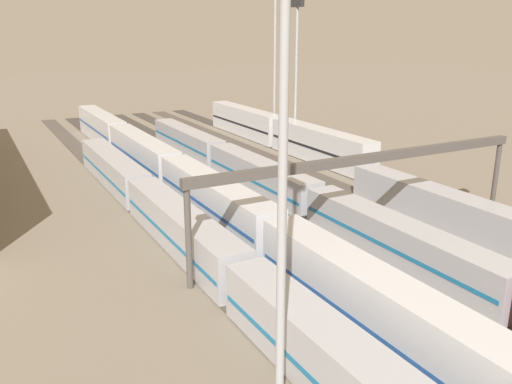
% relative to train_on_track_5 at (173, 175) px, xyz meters
% --- Properties ---
extents(ground_plane, '(400.00, 400.00, 0.00)m').
position_rel_train_on_track_5_xyz_m(ground_plane, '(-4.46, -10.00, -2.61)').
color(ground_plane, '#756B5B').
extents(track_bed_0, '(140.00, 2.80, 0.12)m').
position_rel_train_on_track_5_xyz_m(track_bed_0, '(-4.46, -25.00, -2.55)').
color(track_bed_0, '#3D3833').
rests_on(track_bed_0, ground_plane).
extents(track_bed_1, '(140.00, 2.80, 0.12)m').
position_rel_train_on_track_5_xyz_m(track_bed_1, '(-4.46, -20.00, -2.55)').
color(track_bed_1, '#4C443D').
rests_on(track_bed_1, ground_plane).
extents(track_bed_2, '(140.00, 2.80, 0.12)m').
position_rel_train_on_track_5_xyz_m(track_bed_2, '(-4.46, -15.00, -2.55)').
color(track_bed_2, '#3D3833').
rests_on(track_bed_2, ground_plane).
extents(track_bed_3, '(140.00, 2.80, 0.12)m').
position_rel_train_on_track_5_xyz_m(track_bed_3, '(-4.46, -10.00, -2.55)').
color(track_bed_3, '#3D3833').
rests_on(track_bed_3, ground_plane).
extents(track_bed_4, '(140.00, 2.80, 0.12)m').
position_rel_train_on_track_5_xyz_m(track_bed_4, '(-4.46, -5.00, -2.55)').
color(track_bed_4, '#3D3833').
rests_on(track_bed_4, ground_plane).
extents(track_bed_5, '(140.00, 2.80, 0.12)m').
position_rel_train_on_track_5_xyz_m(track_bed_5, '(-4.46, 0.00, -2.55)').
color(track_bed_5, '#3D3833').
rests_on(track_bed_5, ground_plane).
extents(track_bed_6, '(140.00, 2.80, 0.12)m').
position_rel_train_on_track_5_xyz_m(track_bed_6, '(-4.46, 5.00, -2.55)').
color(track_bed_6, '#4C443D').
rests_on(track_bed_6, ground_plane).
extents(train_on_track_5, '(95.60, 3.06, 5.00)m').
position_rel_train_on_track_5_xyz_m(train_on_track_5, '(0.00, 0.00, 0.00)').
color(train_on_track_5, silver).
rests_on(train_on_track_5, ground_plane).
extents(train_on_track_3, '(90.60, 3.06, 4.40)m').
position_rel_train_on_track_5_xyz_m(train_on_track_3, '(-13.22, -10.00, -0.53)').
color(train_on_track_3, maroon).
rests_on(train_on_track_3, ground_plane).
extents(train_on_track_0, '(47.20, 3.06, 5.00)m').
position_rel_train_on_track_5_xyz_m(train_on_track_0, '(17.58, -25.00, -0.01)').
color(train_on_track_0, silver).
rests_on(train_on_track_0, ground_plane).
extents(train_on_track_6, '(71.40, 3.06, 3.80)m').
position_rel_train_on_track_5_xyz_m(train_on_track_6, '(-15.77, 5.00, -0.62)').
color(train_on_track_6, '#A8AAB2').
rests_on(train_on_track_6, ground_plane).
extents(light_mast_0, '(2.80, 0.70, 23.63)m').
position_rel_train_on_track_5_xyz_m(light_mast_0, '(15.74, -27.05, 12.75)').
color(light_mast_0, '#9EA0A5').
rests_on(light_mast_0, ground_plane).
extents(light_mast_1, '(2.80, 0.70, 30.71)m').
position_rel_train_on_track_5_xyz_m(light_mast_1, '(-39.13, 8.54, 16.62)').
color(light_mast_1, '#9EA0A5').
rests_on(light_mast_1, ground_plane).
extents(light_mast_2, '(2.80, 0.70, 29.40)m').
position_rel_train_on_track_5_xyz_m(light_mast_2, '(25.18, -28.57, 15.91)').
color(light_mast_2, '#9EA0A5').
rests_on(light_mast_2, ground_plane).
extents(signal_gantry, '(0.70, 35.00, 8.80)m').
position_rel_train_on_track_5_xyz_m(signal_gantry, '(-23.20, -10.00, 5.04)').
color(signal_gantry, '#4C4742').
rests_on(signal_gantry, ground_plane).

